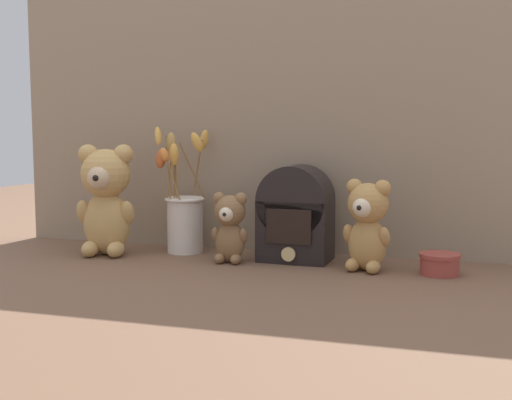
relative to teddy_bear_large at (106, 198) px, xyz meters
name	(u,v)px	position (x,y,z in m)	size (l,w,h in m)	color
ground_plane	(254,262)	(0.39, 0.02, -0.15)	(4.00, 4.00, 0.00)	brown
backdrop_wall	(272,112)	(0.39, 0.18, 0.22)	(1.47, 0.02, 0.74)	gray
teddy_bear_large	(106,198)	(0.00, 0.00, 0.00)	(0.16, 0.14, 0.29)	tan
teddy_bear_medium	(367,223)	(0.67, 0.01, -0.04)	(0.12, 0.11, 0.21)	tan
teddy_bear_small	(230,226)	(0.34, 0.00, -0.06)	(0.09, 0.09, 0.17)	olive
flower_vase	(184,214)	(0.18, 0.09, -0.05)	(0.16, 0.16, 0.33)	silver
vintage_radio	(296,214)	(0.48, 0.07, -0.03)	(0.18, 0.13, 0.24)	black
decorative_tin_tall	(440,264)	(0.83, 0.01, -0.12)	(0.09, 0.09, 0.05)	#993D33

